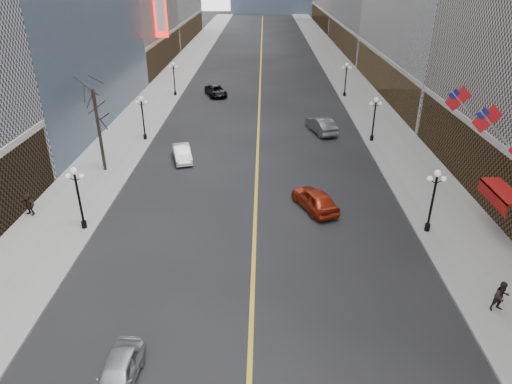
{
  "coord_description": "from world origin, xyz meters",
  "views": [
    {
      "loc": [
        0.53,
        3.03,
        16.42
      ],
      "look_at": [
        0.24,
        20.76,
        7.6
      ],
      "focal_mm": 32.0,
      "sensor_mm": 36.0,
      "label": 1
    }
  ],
  "objects_px": {
    "car_nb_mid": "(182,153)",
    "car_nb_far": "(216,91)",
    "streetlamp_west_2": "(143,113)",
    "streetlamp_west_3": "(174,75)",
    "streetlamp_east_2": "(375,115)",
    "car_sb_mid": "(315,199)",
    "streetlamp_west_1": "(78,192)",
    "car_sb_far": "(321,125)",
    "streetlamp_east_3": "(346,76)",
    "streetlamp_east_1": "(434,195)",
    "car_nb_near": "(118,374)"
  },
  "relations": [
    {
      "from": "streetlamp_east_3",
      "to": "car_sb_mid",
      "type": "relative_size",
      "value": 0.94
    },
    {
      "from": "streetlamp_west_2",
      "to": "car_nb_mid",
      "type": "xyz_separation_m",
      "value": [
        4.76,
        -5.37,
        -2.2
      ]
    },
    {
      "from": "streetlamp_west_2",
      "to": "car_sb_mid",
      "type": "relative_size",
      "value": 0.94
    },
    {
      "from": "streetlamp_west_3",
      "to": "car_nb_mid",
      "type": "relative_size",
      "value": 1.06
    },
    {
      "from": "car_sb_far",
      "to": "streetlamp_west_2",
      "type": "bearing_deg",
      "value": -7.91
    },
    {
      "from": "streetlamp_east_1",
      "to": "car_nb_near",
      "type": "distance_m",
      "value": 21.88
    },
    {
      "from": "streetlamp_west_1",
      "to": "streetlamp_east_2",
      "type": "bearing_deg",
      "value": 37.33
    },
    {
      "from": "car_nb_mid",
      "to": "car_nb_far",
      "type": "xyz_separation_m",
      "value": [
        0.92,
        23.67,
        -0.0
      ]
    },
    {
      "from": "streetlamp_east_1",
      "to": "streetlamp_west_3",
      "type": "distance_m",
      "value": 43.05
    },
    {
      "from": "streetlamp_east_2",
      "to": "streetlamp_west_1",
      "type": "relative_size",
      "value": 1.0
    },
    {
      "from": "streetlamp_east_2",
      "to": "streetlamp_east_3",
      "type": "relative_size",
      "value": 1.0
    },
    {
      "from": "streetlamp_east_3",
      "to": "streetlamp_west_2",
      "type": "height_order",
      "value": "same"
    },
    {
      "from": "car_nb_near",
      "to": "streetlamp_west_2",
      "type": "bearing_deg",
      "value": 102.99
    },
    {
      "from": "streetlamp_east_2",
      "to": "car_sb_mid",
      "type": "relative_size",
      "value": 0.94
    },
    {
      "from": "car_nb_far",
      "to": "streetlamp_west_2",
      "type": "bearing_deg",
      "value": -127.29
    },
    {
      "from": "streetlamp_west_1",
      "to": "car_nb_far",
      "type": "xyz_separation_m",
      "value": [
        5.69,
        36.31,
        -2.2
      ]
    },
    {
      "from": "car_nb_near",
      "to": "car_sb_far",
      "type": "relative_size",
      "value": 0.77
    },
    {
      "from": "streetlamp_east_2",
      "to": "car_nb_mid",
      "type": "relative_size",
      "value": 1.06
    },
    {
      "from": "streetlamp_east_2",
      "to": "streetlamp_west_3",
      "type": "height_order",
      "value": "same"
    },
    {
      "from": "streetlamp_east_1",
      "to": "car_nb_near",
      "type": "height_order",
      "value": "streetlamp_east_1"
    },
    {
      "from": "car_nb_mid",
      "to": "streetlamp_west_1",
      "type": "bearing_deg",
      "value": -126.23
    },
    {
      "from": "streetlamp_west_3",
      "to": "streetlamp_east_2",
      "type": "bearing_deg",
      "value": -37.33
    },
    {
      "from": "streetlamp_west_2",
      "to": "streetlamp_west_3",
      "type": "distance_m",
      "value": 18.0
    },
    {
      "from": "streetlamp_east_2",
      "to": "streetlamp_east_3",
      "type": "distance_m",
      "value": 18.0
    },
    {
      "from": "car_nb_mid",
      "to": "streetlamp_west_2",
      "type": "bearing_deg",
      "value": 115.99
    },
    {
      "from": "streetlamp_east_2",
      "to": "car_nb_far",
      "type": "distance_m",
      "value": 25.71
    },
    {
      "from": "streetlamp_west_2",
      "to": "car_sb_far",
      "type": "distance_m",
      "value": 18.99
    },
    {
      "from": "streetlamp_west_1",
      "to": "car_sb_far",
      "type": "height_order",
      "value": "streetlamp_west_1"
    },
    {
      "from": "car_nb_mid",
      "to": "car_nb_far",
      "type": "bearing_deg",
      "value": 72.18
    },
    {
      "from": "streetlamp_west_3",
      "to": "car_sb_far",
      "type": "bearing_deg",
      "value": -39.15
    },
    {
      "from": "streetlamp_west_1",
      "to": "streetlamp_east_1",
      "type": "bearing_deg",
      "value": 0.0
    },
    {
      "from": "streetlamp_east_2",
      "to": "car_nb_mid",
      "type": "distance_m",
      "value": 19.71
    },
    {
      "from": "streetlamp_west_3",
      "to": "streetlamp_west_1",
      "type": "bearing_deg",
      "value": -90.0
    },
    {
      "from": "streetlamp_west_2",
      "to": "car_nb_mid",
      "type": "bearing_deg",
      "value": -48.42
    },
    {
      "from": "streetlamp_west_1",
      "to": "car_sb_far",
      "type": "distance_m",
      "value": 28.03
    },
    {
      "from": "streetlamp_east_2",
      "to": "car_sb_far",
      "type": "bearing_deg",
      "value": 150.4
    },
    {
      "from": "streetlamp_east_2",
      "to": "car_sb_mid",
      "type": "xyz_separation_m",
      "value": [
        -7.37,
        -14.73,
        -2.08
      ]
    },
    {
      "from": "streetlamp_east_2",
      "to": "streetlamp_west_2",
      "type": "distance_m",
      "value": 23.6
    },
    {
      "from": "streetlamp_east_1",
      "to": "streetlamp_west_2",
      "type": "relative_size",
      "value": 1.0
    },
    {
      "from": "streetlamp_west_3",
      "to": "car_nb_far",
      "type": "relative_size",
      "value": 0.9
    },
    {
      "from": "streetlamp_east_3",
      "to": "car_nb_near",
      "type": "xyz_separation_m",
      "value": [
        -17.44,
        -49.01,
        -2.22
      ]
    },
    {
      "from": "streetlamp_east_3",
      "to": "streetlamp_east_2",
      "type": "bearing_deg",
      "value": -90.0
    },
    {
      "from": "car_nb_mid",
      "to": "car_sb_far",
      "type": "xyz_separation_m",
      "value": [
        13.91,
        8.17,
        0.15
      ]
    },
    {
      "from": "streetlamp_west_3",
      "to": "car_sb_mid",
      "type": "bearing_deg",
      "value": -63.62
    },
    {
      "from": "streetlamp_west_2",
      "to": "streetlamp_west_3",
      "type": "height_order",
      "value": "same"
    },
    {
      "from": "streetlamp_west_2",
      "to": "car_nb_far",
      "type": "distance_m",
      "value": 19.3
    },
    {
      "from": "streetlamp_west_1",
      "to": "streetlamp_west_2",
      "type": "distance_m",
      "value": 18.0
    },
    {
      "from": "car_nb_far",
      "to": "car_sb_far",
      "type": "xyz_separation_m",
      "value": [
        12.99,
        -15.51,
        0.15
      ]
    },
    {
      "from": "streetlamp_east_1",
      "to": "car_nb_mid",
      "type": "relative_size",
      "value": 1.06
    },
    {
      "from": "car_nb_mid",
      "to": "streetlamp_east_1",
      "type": "bearing_deg",
      "value": -49.43
    }
  ]
}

